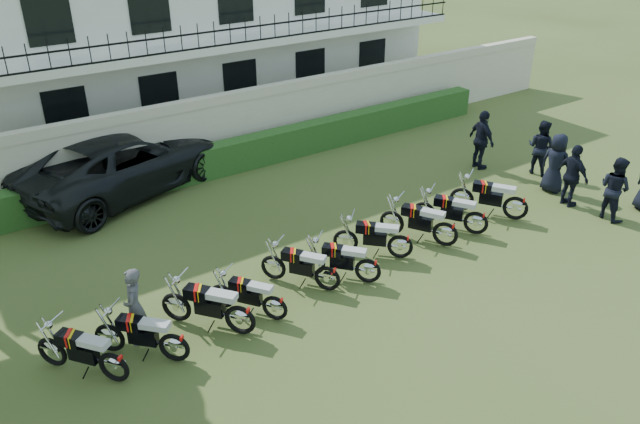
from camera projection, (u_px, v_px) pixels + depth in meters
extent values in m
plane|color=#3D4C1E|center=(389.00, 265.00, 14.93)|extent=(100.00, 100.00, 0.00)
cube|color=beige|center=(230.00, 132.00, 20.30)|extent=(30.00, 0.30, 2.00)
cube|color=beige|center=(228.00, 97.00, 19.77)|extent=(30.00, 0.35, 0.30)
cube|color=#1D4719|center=(270.00, 147.00, 20.45)|extent=(18.00, 0.60, 1.00)
cube|color=white|center=(152.00, 24.00, 23.53)|extent=(20.00, 8.00, 7.00)
cube|color=white|center=(207.00, 47.00, 20.10)|extent=(20.00, 1.40, 0.25)
cube|color=black|center=(214.00, 31.00, 19.35)|extent=(20.00, 0.05, 0.05)
cube|color=black|center=(215.00, 46.00, 19.56)|extent=(20.00, 0.05, 0.05)
cube|color=black|center=(68.00, 123.00, 19.21)|extent=(1.30, 0.12, 2.20)
cube|color=black|center=(45.00, 6.00, 17.61)|extent=(1.30, 0.12, 2.20)
cube|color=black|center=(161.00, 106.00, 20.74)|extent=(1.30, 0.12, 2.20)
cube|color=black|center=(240.00, 92.00, 22.26)|extent=(1.30, 0.12, 2.20)
cube|color=black|center=(310.00, 79.00, 23.78)|extent=(1.30, 0.12, 2.20)
cube|color=black|center=(371.00, 67.00, 25.31)|extent=(1.30, 0.12, 2.20)
torus|color=black|center=(147.00, 377.00, 11.06)|extent=(0.45, 0.56, 0.63)
torus|color=black|center=(83.00, 361.00, 11.44)|extent=(0.45, 0.56, 0.63)
cube|color=black|center=(115.00, 362.00, 11.17)|extent=(0.49, 0.57, 0.31)
cube|color=black|center=(102.00, 347.00, 11.10)|extent=(0.49, 0.53, 0.23)
cube|color=red|center=(101.00, 347.00, 11.10)|extent=(0.22, 0.28, 0.24)
cube|color=#EAB70C|center=(104.00, 348.00, 11.08)|extent=(0.20, 0.26, 0.24)
cube|color=silver|center=(126.00, 352.00, 10.94)|extent=(0.54, 0.60, 0.12)
cylinder|color=silver|center=(83.00, 330.00, 11.06)|extent=(0.52, 0.40, 0.03)
torus|color=black|center=(208.00, 354.00, 11.61)|extent=(0.49, 0.52, 0.63)
torus|color=black|center=(142.00, 344.00, 11.87)|extent=(0.49, 0.52, 0.63)
cube|color=black|center=(176.00, 343.00, 11.66)|extent=(0.52, 0.54, 0.31)
cube|color=black|center=(163.00, 329.00, 11.58)|extent=(0.51, 0.52, 0.23)
cube|color=red|center=(163.00, 329.00, 11.57)|extent=(0.20, 0.28, 0.24)
cube|color=#EAB70C|center=(166.00, 329.00, 11.56)|extent=(0.17, 0.27, 0.24)
cube|color=silver|center=(188.00, 331.00, 11.46)|extent=(0.56, 0.58, 0.12)
cylinder|color=silver|center=(144.00, 313.00, 11.50)|extent=(0.47, 0.44, 0.03)
torus|color=black|center=(274.00, 328.00, 12.27)|extent=(0.49, 0.59, 0.67)
torus|color=black|center=(208.00, 315.00, 12.65)|extent=(0.49, 0.59, 0.67)
cube|color=black|center=(242.00, 315.00, 12.37)|extent=(0.52, 0.60, 0.33)
cube|color=black|center=(230.00, 300.00, 12.30)|extent=(0.53, 0.57, 0.24)
cube|color=red|center=(230.00, 300.00, 12.30)|extent=(0.23, 0.30, 0.25)
cube|color=#EAB70C|center=(233.00, 301.00, 12.28)|extent=(0.21, 0.28, 0.25)
cube|color=silver|center=(255.00, 304.00, 12.13)|extent=(0.58, 0.64, 0.13)
cylinder|color=silver|center=(212.00, 283.00, 12.24)|extent=(0.54, 0.43, 0.03)
torus|color=black|center=(302.00, 315.00, 12.71)|extent=(0.40, 0.52, 0.57)
torus|color=black|center=(248.00, 303.00, 13.09)|extent=(0.40, 0.52, 0.57)
cube|color=black|center=(277.00, 304.00, 12.82)|extent=(0.43, 0.52, 0.28)
cube|color=black|center=(267.00, 292.00, 12.77)|extent=(0.44, 0.49, 0.21)
cube|color=red|center=(267.00, 291.00, 12.76)|extent=(0.21, 0.25, 0.22)
cube|color=#EAB70C|center=(269.00, 292.00, 12.75)|extent=(0.18, 0.23, 0.22)
cube|color=silver|center=(288.00, 295.00, 12.61)|extent=(0.48, 0.55, 0.11)
cylinder|color=silver|center=(253.00, 277.00, 12.73)|extent=(0.48, 0.35, 0.03)
torus|color=black|center=(355.00, 285.00, 13.64)|extent=(0.43, 0.56, 0.61)
torus|color=black|center=(300.00, 274.00, 14.05)|extent=(0.43, 0.56, 0.61)
cube|color=black|center=(329.00, 274.00, 13.76)|extent=(0.47, 0.56, 0.30)
cube|color=black|center=(320.00, 262.00, 13.71)|extent=(0.47, 0.52, 0.22)
cube|color=red|center=(320.00, 261.00, 13.70)|extent=(0.22, 0.27, 0.23)
cube|color=#EAB70C|center=(322.00, 262.00, 13.68)|extent=(0.20, 0.25, 0.23)
cube|color=silver|center=(341.00, 264.00, 13.53)|extent=(0.51, 0.59, 0.12)
cylinder|color=silver|center=(306.00, 247.00, 13.67)|extent=(0.51, 0.37, 0.03)
torus|color=black|center=(396.00, 276.00, 13.97)|extent=(0.46, 0.52, 0.61)
torus|color=black|center=(340.00, 268.00, 14.27)|extent=(0.46, 0.52, 0.61)
cube|color=black|center=(370.00, 267.00, 14.04)|extent=(0.49, 0.54, 0.30)
cube|color=black|center=(361.00, 255.00, 13.97)|extent=(0.49, 0.51, 0.22)
cube|color=red|center=(361.00, 255.00, 13.96)|extent=(0.20, 0.27, 0.23)
cube|color=#EAB70C|center=(363.00, 255.00, 13.95)|extent=(0.18, 0.26, 0.23)
cube|color=silver|center=(383.00, 257.00, 13.83)|extent=(0.54, 0.57, 0.12)
cylinder|color=silver|center=(347.00, 242.00, 13.90)|extent=(0.48, 0.41, 0.03)
torus|color=black|center=(428.00, 250.00, 14.95)|extent=(0.50, 0.51, 0.63)
torus|color=black|center=(373.00, 245.00, 15.18)|extent=(0.50, 0.51, 0.63)
cube|color=black|center=(403.00, 242.00, 14.99)|extent=(0.53, 0.53, 0.31)
cube|color=black|center=(393.00, 231.00, 14.90)|extent=(0.51, 0.52, 0.23)
cube|color=red|center=(393.00, 231.00, 14.90)|extent=(0.20, 0.29, 0.24)
cube|color=#EAB70C|center=(396.00, 231.00, 14.88)|extent=(0.17, 0.27, 0.24)
cube|color=silver|center=(415.00, 232.00, 14.79)|extent=(0.57, 0.58, 0.12)
cylinder|color=silver|center=(380.00, 219.00, 14.82)|extent=(0.46, 0.45, 0.03)
torus|color=black|center=(473.00, 241.00, 15.30)|extent=(0.41, 0.63, 0.66)
torus|color=black|center=(418.00, 229.00, 15.84)|extent=(0.41, 0.63, 0.66)
cube|color=black|center=(448.00, 230.00, 15.47)|extent=(0.46, 0.62, 0.33)
cube|color=black|center=(439.00, 218.00, 15.44)|extent=(0.48, 0.56, 0.24)
cube|color=red|center=(439.00, 217.00, 15.43)|extent=(0.26, 0.28, 0.25)
cube|color=#EAB70C|center=(442.00, 218.00, 15.41)|extent=(0.23, 0.26, 0.25)
cube|color=silver|center=(461.00, 221.00, 15.21)|extent=(0.52, 0.65, 0.13)
cylinder|color=silver|center=(427.00, 203.00, 15.42)|extent=(0.58, 0.35, 0.03)
torus|color=black|center=(503.00, 229.00, 15.87)|extent=(0.42, 0.60, 0.65)
torus|color=black|center=(449.00, 219.00, 16.36)|extent=(0.42, 0.60, 0.65)
cube|color=black|center=(478.00, 219.00, 16.02)|extent=(0.47, 0.60, 0.32)
cube|color=black|center=(470.00, 207.00, 15.98)|extent=(0.48, 0.55, 0.23)
cube|color=red|center=(470.00, 207.00, 15.97)|extent=(0.24, 0.28, 0.24)
cube|color=#EAB70C|center=(473.00, 207.00, 15.95)|extent=(0.22, 0.26, 0.24)
cube|color=silver|center=(491.00, 210.00, 15.77)|extent=(0.52, 0.63, 0.13)
cylinder|color=silver|center=(458.00, 194.00, 15.96)|extent=(0.56, 0.36, 0.03)
torus|color=black|center=(543.00, 214.00, 16.58)|extent=(0.45, 0.63, 0.68)
torus|color=black|center=(488.00, 205.00, 17.07)|extent=(0.45, 0.63, 0.68)
cube|color=black|center=(518.00, 204.00, 16.73)|extent=(0.50, 0.62, 0.33)
cube|color=black|center=(510.00, 192.00, 16.68)|extent=(0.52, 0.58, 0.25)
cube|color=red|center=(510.00, 192.00, 16.67)|extent=(0.25, 0.29, 0.26)
cube|color=#EAB70C|center=(513.00, 192.00, 16.65)|extent=(0.23, 0.27, 0.26)
cube|color=silver|center=(532.00, 194.00, 16.47)|extent=(0.56, 0.66, 0.13)
cylinder|color=silver|center=(498.00, 179.00, 16.65)|extent=(0.58, 0.39, 0.03)
imported|color=black|center=(125.00, 163.00, 18.29)|extent=(7.00, 4.86, 1.78)
imported|color=#535257|center=(134.00, 306.00, 12.07)|extent=(0.61, 0.71, 1.64)
imported|color=black|center=(615.00, 188.00, 16.70)|extent=(0.78, 0.95, 1.78)
imported|color=black|center=(573.00, 176.00, 17.39)|extent=(0.61, 1.12, 1.81)
imported|color=black|center=(556.00, 163.00, 18.23)|extent=(0.71, 0.96, 1.79)
imported|color=black|center=(541.00, 147.00, 19.43)|extent=(0.79, 0.94, 1.74)
imported|color=black|center=(482.00, 140.00, 19.73)|extent=(0.66, 1.19, 1.92)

